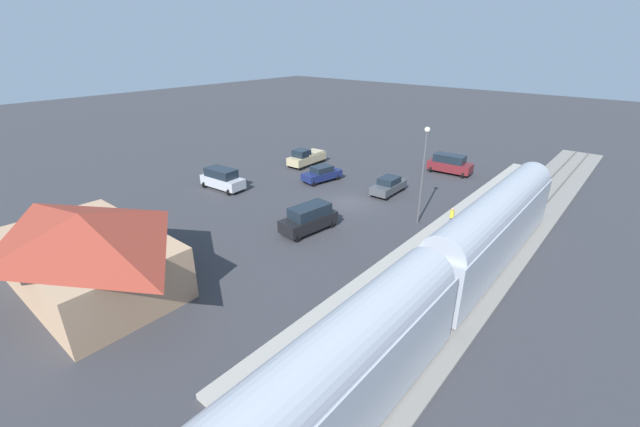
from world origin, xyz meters
TOP-DOWN VIEW (x-y plane):
  - ground_plane at (0.00, 0.00)m, footprint 200.00×200.00m
  - railway_track at (-14.00, 0.00)m, footprint 4.80×70.00m
  - platform at (-10.00, 0.00)m, footprint 3.20×46.00m
  - passenger_train at (-14.00, 12.00)m, footprint 2.93×37.55m
  - station_building at (4.00, 22.00)m, footprint 12.74×7.93m
  - pedestrian_on_platform at (-9.92, -0.44)m, footprint 0.36×0.36m
  - suv_silver at (12.49, 5.48)m, footprint 5.02×2.65m
  - sedan_navy at (6.13, -3.13)m, footprint 2.65×4.76m
  - pickup_tan at (11.55, -6.62)m, footprint 2.11×5.45m
  - sedan_charcoal at (-1.54, -4.53)m, footprint 1.99×4.56m
  - suv_maroon at (-3.46, -14.96)m, footprint 5.02×2.64m
  - suv_black at (-1.06, 7.15)m, footprint 2.52×5.10m
  - light_pole_near_platform at (-7.20, 0.02)m, footprint 0.44×0.44m

SIDE VIEW (x-z plane):
  - ground_plane at x=0.00m, z-range 0.00..0.00m
  - railway_track at x=-14.00m, z-range -0.06..0.24m
  - platform at x=-10.00m, z-range 0.00..0.30m
  - sedan_navy at x=6.13m, z-range 0.01..1.75m
  - sedan_charcoal at x=-1.54m, z-range 0.01..1.75m
  - pickup_tan at x=11.55m, z-range -0.04..2.10m
  - suv_silver at x=12.49m, z-range 0.04..2.26m
  - suv_maroon at x=-3.46m, z-range 0.04..2.26m
  - suv_black at x=-1.06m, z-range 0.04..2.26m
  - pedestrian_on_platform at x=-9.92m, z-range 0.43..2.14m
  - station_building at x=4.00m, z-range 0.10..5.21m
  - passenger_train at x=-14.00m, z-range 0.37..5.35m
  - light_pole_near_platform at x=-7.20m, z-range 1.02..9.29m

